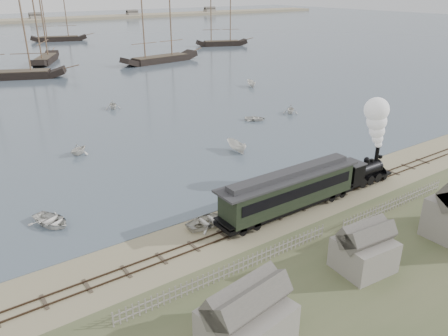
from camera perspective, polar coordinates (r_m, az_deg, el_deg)
ground at (r=41.77m, az=2.86°, el=-5.98°), size 600.00×600.00×0.00m
rail_track at (r=40.41m, az=4.61°, el=-7.04°), size 120.00×1.80×0.16m
picket_fence_west at (r=33.76m, az=1.33°, el=-13.77°), size 19.00×0.10×1.20m
picket_fence_east at (r=45.75m, az=21.38°, el=-4.95°), size 15.00×0.10×1.20m
shed_mid at (r=35.97m, az=17.55°, el=-12.41°), size 4.00×3.50×3.60m
locomotive at (r=49.41m, az=19.01°, el=2.73°), size 7.22×2.70×9.00m
passenger_coach at (r=41.45m, az=8.53°, el=-2.78°), size 15.53×2.99×3.77m
beached_dinghy at (r=39.72m, az=-2.21°, el=-6.91°), size 3.17×4.25×0.84m
rowboat_0 at (r=42.58m, az=-21.64°, el=-6.38°), size 4.97×4.30×0.86m
rowboat_1 at (r=58.53m, az=-18.49°, el=2.38°), size 3.58×3.70×1.49m
rowboat_2 at (r=56.60m, az=1.61°, el=2.86°), size 3.63×1.38×1.40m
rowboat_3 at (r=70.10m, az=4.08°, el=6.49°), size 4.04×4.15×0.70m
rowboat_4 at (r=74.53m, az=8.70°, el=7.60°), size 3.70×3.69×1.48m
rowboat_5 at (r=94.06m, az=3.56°, el=10.95°), size 3.68×2.34×1.33m
rowboat_7 at (r=78.94m, az=-14.34°, el=8.03°), size 3.43×3.13×1.55m
schooner_2 at (r=112.05m, az=-26.64°, el=15.45°), size 23.24×13.76×20.00m
schooner_3 at (r=132.38m, az=-22.87°, el=16.86°), size 12.22×18.58×20.00m
schooner_4 at (r=124.85m, az=-8.55°, el=18.04°), size 23.63×8.39×20.00m
schooner_5 at (r=158.37m, az=-0.30°, el=19.26°), size 18.07×10.32×20.00m
schooner_8 at (r=183.23m, az=-21.14°, el=18.33°), size 20.61×10.15×20.00m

